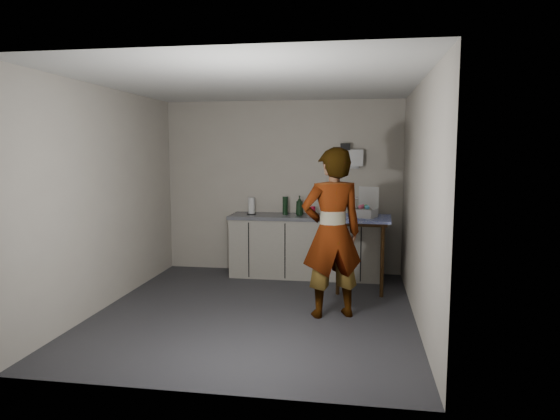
% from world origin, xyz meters
% --- Properties ---
extents(ground, '(4.00, 4.00, 0.00)m').
position_xyz_m(ground, '(0.00, 0.00, 0.00)').
color(ground, '#2B2A2F').
rests_on(ground, ground).
extents(wall_back, '(3.60, 0.02, 2.60)m').
position_xyz_m(wall_back, '(0.00, 1.99, 1.30)').
color(wall_back, '#BCB2A4').
rests_on(wall_back, ground).
extents(wall_right, '(0.02, 4.00, 2.60)m').
position_xyz_m(wall_right, '(1.79, 0.00, 1.30)').
color(wall_right, '#BCB2A4').
rests_on(wall_right, ground).
extents(wall_left, '(0.02, 4.00, 2.60)m').
position_xyz_m(wall_left, '(-1.79, 0.00, 1.30)').
color(wall_left, '#BCB2A4').
rests_on(wall_left, ground).
extents(ceiling, '(3.60, 4.00, 0.01)m').
position_xyz_m(ceiling, '(0.00, 0.00, 2.60)').
color(ceiling, white).
rests_on(ceiling, wall_back).
extents(kitchen_counter, '(2.24, 0.62, 0.91)m').
position_xyz_m(kitchen_counter, '(0.40, 1.70, 0.43)').
color(kitchen_counter, black).
rests_on(kitchen_counter, ground).
extents(wall_shelf, '(0.42, 0.18, 0.37)m').
position_xyz_m(wall_shelf, '(1.00, 1.92, 1.75)').
color(wall_shelf, white).
rests_on(wall_shelf, ground).
extents(side_table, '(0.80, 0.80, 0.98)m').
position_xyz_m(side_table, '(1.20, 1.10, 0.86)').
color(side_table, '#3A230D').
rests_on(side_table, ground).
extents(standing_man, '(0.81, 0.67, 1.90)m').
position_xyz_m(standing_man, '(0.87, -0.03, 0.95)').
color(standing_man, '#B2A593').
rests_on(standing_man, ground).
extents(soap_bottle, '(0.14, 0.14, 0.29)m').
position_xyz_m(soap_bottle, '(0.30, 1.70, 1.06)').
color(soap_bottle, black).
rests_on(soap_bottle, kitchen_counter).
extents(soda_can, '(0.07, 0.07, 0.14)m').
position_xyz_m(soda_can, '(0.50, 1.70, 0.98)').
color(soda_can, red).
rests_on(soda_can, kitchen_counter).
extents(dark_bottle, '(0.08, 0.08, 0.27)m').
position_xyz_m(dark_bottle, '(0.08, 1.74, 1.04)').
color(dark_bottle, black).
rests_on(dark_bottle, kitchen_counter).
extents(paper_towel, '(0.14, 0.14, 0.25)m').
position_xyz_m(paper_towel, '(-0.42, 1.70, 1.03)').
color(paper_towel, black).
rests_on(paper_towel, kitchen_counter).
extents(dish_rack, '(0.40, 0.30, 0.28)m').
position_xyz_m(dish_rack, '(1.13, 1.71, 0.97)').
color(dish_rack, silver).
rests_on(dish_rack, kitchen_counter).
extents(bakery_box, '(0.36, 0.37, 0.39)m').
position_xyz_m(bakery_box, '(1.24, 1.12, 1.07)').
color(bakery_box, white).
rests_on(bakery_box, side_table).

